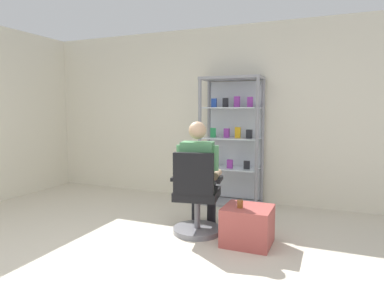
{
  "coord_description": "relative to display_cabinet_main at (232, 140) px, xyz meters",
  "views": [
    {
      "loc": [
        1.79,
        -2.18,
        1.42
      ],
      "look_at": [
        0.19,
        1.68,
        1.0
      ],
      "focal_mm": 31.88,
      "sensor_mm": 36.0,
      "label": 1
    }
  ],
  "objects": [
    {
      "name": "tea_glass",
      "position": [
        0.53,
        -1.55,
        -0.52
      ],
      "size": [
        0.06,
        0.06,
        0.08
      ],
      "primitive_type": "cylinder",
      "color": "brown",
      "rests_on": "storage_crate"
    },
    {
      "name": "seated_shopkeeper",
      "position": [
        -0.04,
        -1.28,
        -0.25
      ],
      "size": [
        0.54,
        0.61,
        1.29
      ],
      "color": "black",
      "rests_on": "ground"
    },
    {
      "name": "ground_plane",
      "position": [
        -0.4,
        -2.76,
        -0.97
      ],
      "size": [
        7.2,
        7.2,
        0.0
      ],
      "primitive_type": "plane",
      "color": "beige"
    },
    {
      "name": "storage_crate",
      "position": [
        0.6,
        -1.48,
        -0.77
      ],
      "size": [
        0.5,
        0.47,
        0.4
      ],
      "primitive_type": "cube",
      "color": "#B24C47",
      "rests_on": "ground"
    },
    {
      "name": "office_chair",
      "position": [
        -0.01,
        -1.44,
        -0.57
      ],
      "size": [
        0.6,
        0.56,
        0.96
      ],
      "color": "slate",
      "rests_on": "ground"
    },
    {
      "name": "display_cabinet_main",
      "position": [
        0.0,
        0.0,
        0.0
      ],
      "size": [
        0.9,
        0.45,
        1.9
      ],
      "color": "gray",
      "rests_on": "ground"
    },
    {
      "name": "back_wall",
      "position": [
        -0.4,
        0.24,
        0.38
      ],
      "size": [
        6.0,
        0.1,
        2.7
      ],
      "primitive_type": "cube",
      "color": "silver",
      "rests_on": "ground"
    }
  ]
}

